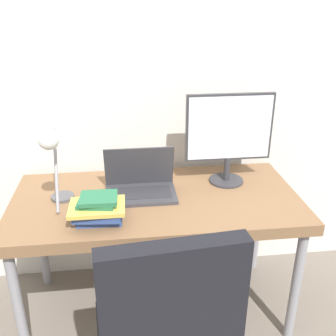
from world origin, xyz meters
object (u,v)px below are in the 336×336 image
Objects in this scene: monitor at (229,133)px; office_chair at (167,336)px; desk_lamp at (52,155)px; laptop at (140,185)px; book_stack at (98,209)px.

office_chair is (-0.45, -0.91, -0.44)m from monitor.
monitor reaches higher than desk_lamp.
laptop is 0.73× the size of monitor.
book_stack is (-0.25, 0.57, 0.22)m from office_chair.
desk_lamp is 0.33m from book_stack.
monitor is at bearing 14.22° from desk_lamp.
laptop is 0.49m from desk_lamp.
laptop is at bearing 50.22° from book_stack.
laptop is 0.85× the size of desk_lamp.
desk_lamp reaches higher than office_chair.
laptop is at bearing 18.76° from desk_lamp.
monitor is 1.96× the size of book_stack.
book_stack is (-0.21, -0.25, 0.01)m from laptop.
monitor reaches higher than office_chair.
laptop is 0.33m from book_stack.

